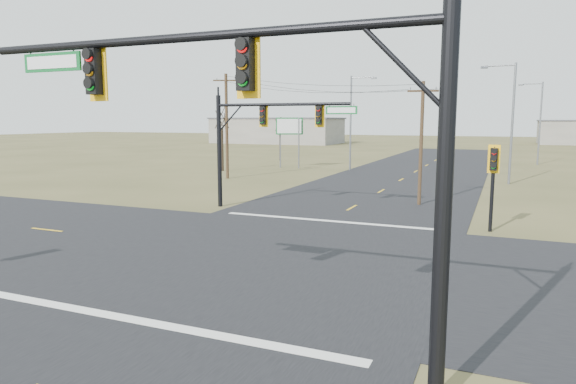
% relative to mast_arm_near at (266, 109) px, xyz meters
% --- Properties ---
extents(ground, '(320.00, 320.00, 0.00)m').
position_rel_mast_arm_near_xyz_m(ground, '(-3.94, 8.49, -5.59)').
color(ground, brown).
rests_on(ground, ground).
extents(road_ew, '(160.00, 14.00, 0.02)m').
position_rel_mast_arm_near_xyz_m(road_ew, '(-3.94, 8.49, -5.58)').
color(road_ew, black).
rests_on(road_ew, ground).
extents(road_ns, '(14.00, 160.00, 0.02)m').
position_rel_mast_arm_near_xyz_m(road_ns, '(-3.94, 8.49, -5.57)').
color(road_ns, black).
rests_on(road_ns, ground).
extents(stop_bar_near, '(12.00, 0.40, 0.01)m').
position_rel_mast_arm_near_xyz_m(stop_bar_near, '(-3.94, 0.99, -5.56)').
color(stop_bar_near, silver).
rests_on(stop_bar_near, road_ns).
extents(stop_bar_far, '(12.00, 0.40, 0.01)m').
position_rel_mast_arm_near_xyz_m(stop_bar_far, '(-3.94, 15.99, -5.56)').
color(stop_bar_far, silver).
rests_on(stop_bar_far, road_ns).
extents(mast_arm_near, '(11.17, 0.43, 7.71)m').
position_rel_mast_arm_near_xyz_m(mast_arm_near, '(0.00, 0.00, 0.00)').
color(mast_arm_near, black).
rests_on(mast_arm_near, ground).
extents(mast_arm_far, '(8.84, 0.45, 6.84)m').
position_rel_mast_arm_near_xyz_m(mast_arm_far, '(-8.67, 17.92, -0.64)').
color(mast_arm_far, black).
rests_on(mast_arm_far, ground).
extents(pedestal_signal_ne, '(0.59, 0.51, 4.22)m').
position_rel_mast_arm_near_xyz_m(pedestal_signal_ne, '(4.06, 16.53, -2.48)').
color(pedestal_signal_ne, black).
rests_on(pedestal_signal_ne, ground).
extents(utility_pole_near, '(1.88, 0.48, 7.72)m').
position_rel_mast_arm_near_xyz_m(utility_pole_near, '(-0.34, 23.30, -1.51)').
color(utility_pole_near, '#44311D').
rests_on(utility_pole_near, ground).
extents(utility_pole_far, '(2.17, 1.03, 9.45)m').
position_rel_mast_arm_near_xyz_m(utility_pole_far, '(-18.93, 31.52, -0.67)').
color(utility_pole_far, '#44311D').
rests_on(utility_pole_far, ground).
extents(highway_sign, '(2.74, 1.33, 5.59)m').
position_rel_mast_arm_near_xyz_m(highway_sign, '(-17.62, 43.12, -1.60)').
color(highway_sign, slate).
rests_on(highway_sign, ground).
extents(streetlight_a, '(2.79, 0.44, 9.97)m').
position_rel_mast_arm_near_xyz_m(streetlight_a, '(4.72, 37.00, 0.01)').
color(streetlight_a, slate).
rests_on(streetlight_a, ground).
extents(streetlight_b, '(2.74, 0.43, 9.76)m').
position_rel_mast_arm_near_xyz_m(streetlight_b, '(7.94, 58.68, -0.10)').
color(streetlight_b, slate).
rests_on(streetlight_b, ground).
extents(streetlight_c, '(2.76, 0.32, 9.90)m').
position_rel_mast_arm_near_xyz_m(streetlight_c, '(-10.51, 43.45, -0.03)').
color(streetlight_c, slate).
rests_on(streetlight_c, ground).
extents(bare_tree_a, '(3.73, 3.73, 7.08)m').
position_rel_mast_arm_near_xyz_m(bare_tree_a, '(-22.84, 37.39, 0.01)').
color(bare_tree_a, black).
rests_on(bare_tree_a, ground).
extents(bare_tree_b, '(3.01, 3.01, 6.02)m').
position_rel_mast_arm_near_xyz_m(bare_tree_b, '(-22.89, 52.41, -0.77)').
color(bare_tree_b, black).
rests_on(bare_tree_b, ground).
extents(warehouse_left, '(28.00, 14.00, 5.50)m').
position_rel_mast_arm_near_xyz_m(warehouse_left, '(-43.94, 98.49, -2.84)').
color(warehouse_left, gray).
rests_on(warehouse_left, ground).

